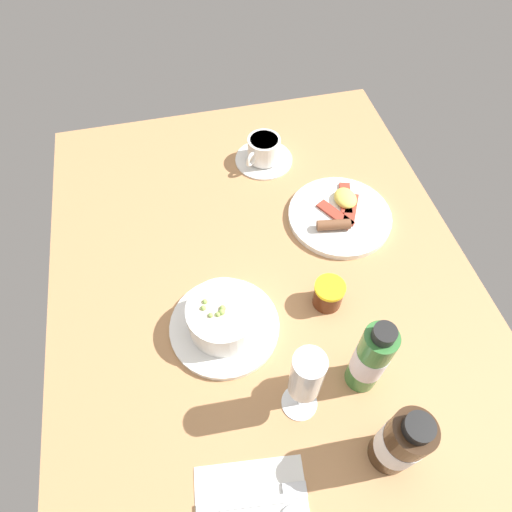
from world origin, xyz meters
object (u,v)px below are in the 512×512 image
(wine_glass, at_px, (309,377))
(breakfast_plate, at_px, (340,215))
(sauce_bottle_brown, at_px, (401,443))
(sauce_bottle_green, at_px, (370,359))
(cutlery_setting, at_px, (255,511))
(coffee_cup, at_px, (264,151))
(jam_jar, at_px, (328,294))
(porridge_bowl, at_px, (224,319))

(wine_glass, bearing_deg, breakfast_plate, 152.18)
(sauce_bottle_brown, bearing_deg, breakfast_plate, 169.69)
(sauce_bottle_green, bearing_deg, sauce_bottle_brown, -0.82)
(cutlery_setting, relative_size, breakfast_plate, 0.81)
(coffee_cup, relative_size, sauce_bottle_brown, 0.80)
(jam_jar, distance_m, sauce_bottle_brown, 0.29)
(sauce_bottle_brown, bearing_deg, wine_glass, -134.93)
(jam_jar, bearing_deg, cutlery_setting, -34.31)
(cutlery_setting, relative_size, sauce_bottle_green, 0.97)
(wine_glass, distance_m, jam_jar, 0.22)
(coffee_cup, height_order, wine_glass, wine_glass)
(coffee_cup, distance_m, jam_jar, 0.41)
(sauce_bottle_brown, relative_size, breakfast_plate, 0.77)
(cutlery_setting, xyz_separation_m, breakfast_plate, (-0.51, 0.31, 0.01))
(cutlery_setting, xyz_separation_m, jam_jar, (-0.31, 0.21, 0.03))
(porridge_bowl, height_order, sauce_bottle_brown, sauce_bottle_brown)
(porridge_bowl, bearing_deg, jam_jar, 92.74)
(wine_glass, xyz_separation_m, jam_jar, (-0.17, 0.10, -0.09))
(coffee_cup, relative_size, sauce_bottle_green, 0.74)
(cutlery_setting, bearing_deg, wine_glass, 140.81)
(breakfast_plate, bearing_deg, jam_jar, -25.81)
(cutlery_setting, distance_m, wine_glass, 0.21)
(wine_glass, height_order, sauce_bottle_brown, wine_glass)
(breakfast_plate, bearing_deg, porridge_bowl, -55.32)
(breakfast_plate, bearing_deg, wine_glass, -27.82)
(porridge_bowl, bearing_deg, sauce_bottle_green, 55.27)
(cutlery_setting, height_order, coffee_cup, coffee_cup)
(coffee_cup, xyz_separation_m, jam_jar, (0.41, 0.03, 0.00))
(coffee_cup, bearing_deg, wine_glass, -7.23)
(porridge_bowl, height_order, coffee_cup, porridge_bowl)
(wine_glass, height_order, breakfast_plate, wine_glass)
(wine_glass, relative_size, sauce_bottle_brown, 1.06)
(porridge_bowl, distance_m, coffee_cup, 0.45)
(coffee_cup, height_order, jam_jar, coffee_cup)
(coffee_cup, bearing_deg, cutlery_setting, -14.47)
(coffee_cup, distance_m, sauce_bottle_brown, 0.69)
(sauce_bottle_green, bearing_deg, breakfast_plate, 166.41)
(sauce_bottle_green, distance_m, sauce_bottle_brown, 0.13)
(wine_glass, relative_size, breakfast_plate, 0.82)
(cutlery_setting, bearing_deg, breakfast_plate, 148.80)
(porridge_bowl, relative_size, jam_jar, 3.51)
(coffee_cup, relative_size, breakfast_plate, 0.62)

